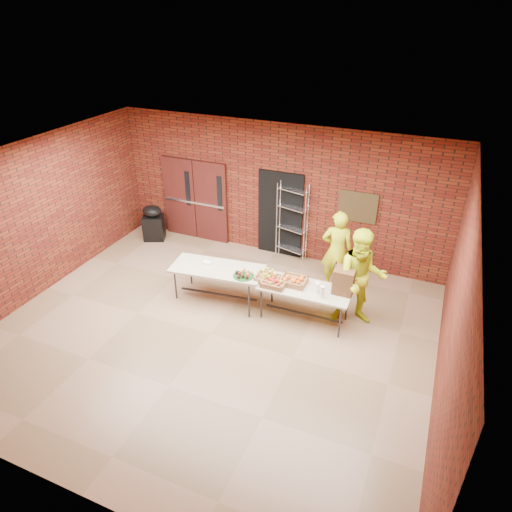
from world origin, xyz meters
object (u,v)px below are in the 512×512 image
Objects in this scene: volunteer_man at (361,278)px; volunteer_woman at (337,250)px; table_right at (305,291)px; covered_grill at (153,223)px; coffee_dispenser at (344,281)px; table_left at (217,270)px; wire_rack at (292,222)px.

volunteer_woman is at bearing 104.98° from volunteer_man.
covered_grill is (-4.65, 1.75, -0.19)m from table_right.
volunteer_man is (0.27, 0.18, 0.02)m from coffee_dispenser.
table_left is 1.84m from table_right.
coffee_dispenser is at bearing 96.12° from volunteer_woman.
volunteer_man reaches higher than wire_rack.
table_right is 1.89× the size of covered_grill.
volunteer_woman is at bearing 109.90° from coffee_dispenser.
wire_rack reaches higher than table_right.
wire_rack is 1.07× the size of volunteer_woman.
table_left is 2.85m from volunteer_man.
table_left is 2.09× the size of covered_grill.
volunteer_man reaches higher than table_left.
volunteer_woman is (4.90, -0.38, 0.43)m from covered_grill.
coffee_dispenser is 0.25× the size of volunteer_man.
volunteer_man is (5.62, -1.42, 0.52)m from covered_grill.
table_right is at bearing -49.74° from wire_rack.
covered_grill is at bearing -158.37° from wire_rack.
table_right is (1.84, 0.07, -0.05)m from table_left.
table_right is at bearing 65.75° from volunteer_woman.
wire_rack reaches higher than volunteer_woman.
volunteer_man reaches higher than volunteer_woman.
covered_grill is at bearing 158.24° from table_right.
volunteer_woman reaches higher than table_left.
wire_rack is 2.05× the size of covered_grill.
table_right is at bearing -5.05° from table_left.
table_right is at bearing 179.30° from volunteer_man.
wire_rack is 1.51m from volunteer_woman.
covered_grill reaches higher than table_left.
table_left reaches higher than table_right.
coffee_dispenser is at bearing -34.66° from wire_rack.
volunteer_woman is (2.10, 1.44, 0.19)m from table_left.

